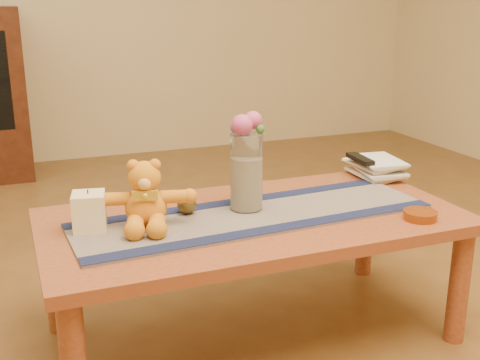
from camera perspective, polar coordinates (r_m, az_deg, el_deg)
name	(u,v)px	position (r m, az deg, el deg)	size (l,w,h in m)	color
floor	(253,334)	(2.21, 1.24, -14.38)	(5.50, 5.50, 0.00)	brown
coffee_table_top	(254,221)	(2.03, 1.32, -3.91)	(1.40, 0.70, 0.04)	brown
table_leg_fr	(459,286)	(2.21, 20.03, -9.45)	(0.07, 0.07, 0.41)	brown
table_leg_bl	(54,277)	(2.24, -17.19, -8.81)	(0.07, 0.07, 0.41)	brown
table_leg_br	(365,229)	(2.63, 11.77, -4.52)	(0.07, 0.07, 0.41)	brown
persian_runner	(254,215)	(2.01, 1.35, -3.37)	(1.20, 0.35, 0.01)	#1B1843
runner_border_near	(275,228)	(1.89, 3.29, -4.61)	(1.20, 0.06, 0.00)	#13193A
runner_border_far	(236,201)	(2.13, -0.35, -2.02)	(1.20, 0.06, 0.00)	#13193A
teddy_bear	(145,194)	(1.91, -8.95, -1.33)	(0.30, 0.25, 0.20)	orange
pillar_candle	(89,212)	(1.91, -14.09, -2.92)	(0.10, 0.10, 0.12)	beige
candle_wick	(88,192)	(1.89, -14.23, -1.06)	(0.00, 0.00, 0.01)	black
glass_vase	(246,172)	(2.02, 0.61, 0.75)	(0.11, 0.11, 0.26)	silver
potpourri_fill	(246,183)	(2.03, 0.61, -0.31)	(0.09, 0.09, 0.18)	beige
rose_left	(242,125)	(1.96, 0.20, 5.25)	(0.07, 0.07, 0.07)	#C3457E
rose_right	(253,120)	(1.99, 1.24, 5.70)	(0.06, 0.06, 0.06)	#C3457E
blue_flower_back	(245,124)	(2.02, 0.52, 5.35)	(0.04, 0.04, 0.04)	#4C53A6
blue_flower_side	(236,128)	(1.99, -0.39, 4.96)	(0.04, 0.04, 0.04)	#4C53A6
leaf_sprig	(260,129)	(1.98, 1.92, 4.83)	(0.03, 0.03, 0.03)	#33662D
bronze_ball	(187,204)	(2.01, -5.06, -2.31)	(0.07, 0.07, 0.07)	#53411B
book_bottom	(358,176)	(2.47, 11.10, 0.37)	(0.17, 0.22, 0.02)	beige
book_lower	(360,172)	(2.46, 11.27, 0.77)	(0.16, 0.22, 0.02)	beige
book_upper	(357,167)	(2.46, 11.00, 1.22)	(0.17, 0.22, 0.02)	beige
book_top	(360,163)	(2.46, 11.28, 1.64)	(0.16, 0.22, 0.02)	beige
tv_remote	(360,159)	(2.44, 11.31, 1.98)	(0.04, 0.16, 0.02)	black
amber_dish	(420,215)	(2.07, 16.70, -3.22)	(0.11, 0.11, 0.03)	#BF5914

